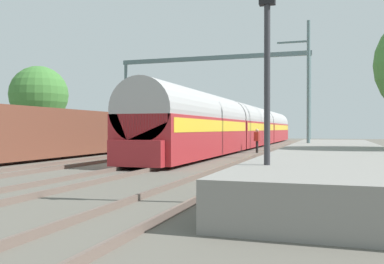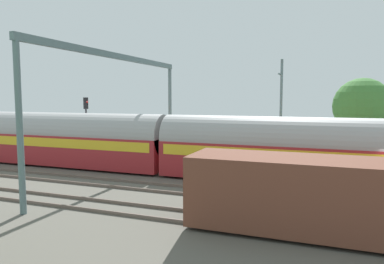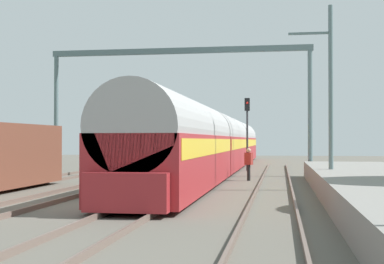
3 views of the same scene
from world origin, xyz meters
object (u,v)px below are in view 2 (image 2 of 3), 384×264
Objects in this scene: freight_car at (368,200)px; railway_signal_far at (86,121)px; person_crossing at (203,154)px; catenary_gantry at (119,85)px; passenger_train at (67,139)px.

freight_car is 21.75m from railway_signal_far.
freight_car is at bearing -110.12° from person_crossing.
freight_car is 2.54× the size of railway_signal_far.
freight_car is at bearing -113.32° from catenary_gantry.
railway_signal_far reaches higher than passenger_train.
passenger_train is 10.27m from person_crossing.
railway_signal_far reaches higher than person_crossing.
railway_signal_far is (1.92, -0.34, 1.30)m from passenger_train.
railway_signal_far is at bearing -10.05° from passenger_train.
freight_car reaches higher than person_crossing.
passenger_train is 2.34m from railway_signal_far.
catenary_gantry reaches higher than passenger_train.
railway_signal_far is (9.87, 19.30, 1.80)m from freight_car.
passenger_train is at bearing 71.06° from catenary_gantry.
railway_signal_far is at bearing 120.91° from person_crossing.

